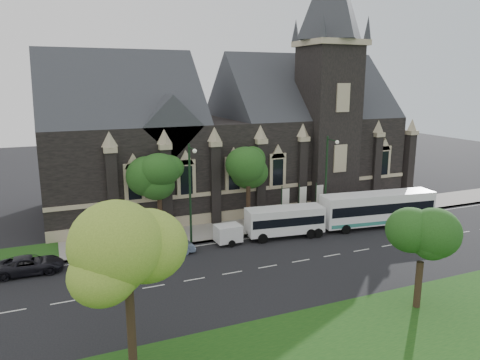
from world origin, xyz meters
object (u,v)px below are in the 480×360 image
tree_walk_right (249,167)px  banner_flag_center (301,200)px  tour_coach (378,208)px  car_far_black (30,265)px  banner_flag_right (318,198)px  sedan (169,247)px  tree_park_near (131,248)px  street_lamp_mid (191,189)px  car_far_red (112,254)px  box_trailer (228,233)px  tree_walk_left (160,175)px  street_lamp_near (327,176)px  banner_flag_left (284,202)px  shuttle_bus (285,220)px  tree_park_east (422,237)px

tree_walk_right → banner_flag_center: tree_walk_right is taller
tour_coach → car_far_black: size_ratio=2.45×
tree_walk_right → banner_flag_right: size_ratio=1.95×
banner_flag_center → sedan: size_ratio=0.95×
tree_walk_right → tree_park_near: bearing=-127.6°
street_lamp_mid → car_far_red: bearing=-168.9°
banner_flag_center → box_trailer: size_ratio=1.23×
box_trailer → car_far_red: bearing=-179.8°
tree_park_near → banner_flag_center: size_ratio=2.14×
tree_walk_left → tour_coach: size_ratio=0.64×
street_lamp_near → banner_flag_left: street_lamp_near is taller
sedan → car_far_black: (-10.60, 0.59, -0.02)m
tree_walk_left → shuttle_bus: bearing=-25.8°
car_far_red → street_lamp_mid: bearing=-74.9°
tree_park_east → sedan: bearing=130.8°
shuttle_bus → car_far_red: bearing=-172.9°
tree_walk_right → street_lamp_mid: 8.10m
tree_walk_left → shuttle_bus: size_ratio=1.03×
banner_flag_right → shuttle_bus: banner_flag_right is taller
tree_walk_left → banner_flag_right: (16.08, -1.70, -3.35)m
tree_park_east → shuttle_bus: 15.38m
tree_park_east → box_trailer: (-7.17, 15.25, -3.63)m
tour_coach → car_far_black: tour_coach is taller
tour_coach → car_far_red: 25.66m
street_lamp_mid → car_far_black: bearing=-175.0°
tree_park_east → tree_walk_left: tree_walk_left is taller
tour_coach → shuttle_bus: (-9.94, 0.89, -0.24)m
shuttle_bus → car_far_red: (-15.68, 0.02, -0.93)m
tree_walk_right → tour_coach: (11.32, -5.92, -3.96)m
tree_walk_left → street_lamp_mid: bearing=-63.5°
banner_flag_right → shuttle_bus: bearing=-149.8°
tree_park_near → banner_flag_right: size_ratio=2.14×
banner_flag_left → tour_coach: banner_flag_left is taller
street_lamp_mid → shuttle_bus: (8.59, -1.41, -3.50)m
banner_flag_left → box_trailer: (-7.28, -3.07, -1.40)m
street_lamp_near → car_far_red: size_ratio=2.26×
banner_flag_center → sedan: (-14.77, -3.66, -1.69)m
street_lamp_near → car_far_black: size_ratio=1.86×
tree_park_east → box_trailer: size_ratio=1.92×
tree_walk_left → banner_flag_center: (14.08, -1.70, -3.35)m
tree_park_near → car_far_black: (-5.31, 14.71, -5.74)m
tree_walk_right → banner_flag_left: tree_walk_right is taller
car_far_black → street_lamp_near: bearing=-85.5°
tree_walk_right → banner_flag_center: size_ratio=1.95×
tree_park_east → tree_walk_left: bearing=120.9°
banner_flag_center → box_trailer: 9.88m
tour_coach → sedan: bearing=-174.6°
banner_flag_right → car_far_black: bearing=-173.6°
banner_flag_center → tree_park_near: bearing=-138.5°
street_lamp_near → sedan: size_ratio=2.14×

